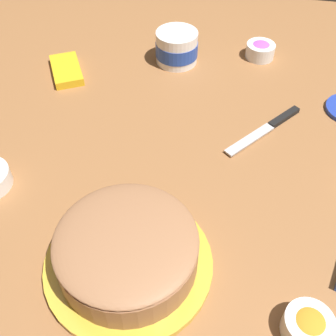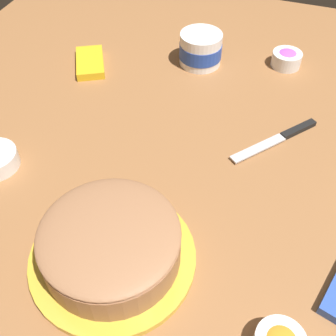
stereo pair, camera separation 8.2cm
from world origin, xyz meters
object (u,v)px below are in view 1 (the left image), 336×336
at_px(candy_box_lower, 66,70).
at_px(sprinkle_bowl_orange, 308,326).
at_px(spreading_knife, 270,126).
at_px(sprinkle_bowl_rainbow, 260,50).
at_px(frosted_cake, 127,252).
at_px(frosting_tub, 177,47).

bearing_deg(candy_box_lower, sprinkle_bowl_orange, -162.67).
distance_m(spreading_knife, sprinkle_bowl_rainbow, 0.30).
height_order(frosted_cake, sprinkle_bowl_orange, frosted_cake).
xyz_separation_m(frosting_tub, spreading_knife, (-0.23, -0.26, -0.04)).
bearing_deg(sprinkle_bowl_rainbow, sprinkle_bowl_orange, -172.50).
bearing_deg(frosting_tub, sprinkle_bowl_orange, -155.10).
distance_m(frosting_tub, candy_box_lower, 0.30).
bearing_deg(spreading_knife, candy_box_lower, 77.50).
xyz_separation_m(spreading_knife, sprinkle_bowl_rainbow, (0.29, 0.04, 0.02)).
xyz_separation_m(frosting_tub, sprinkle_bowl_rainbow, (0.06, -0.22, -0.02)).
bearing_deg(sprinkle_bowl_orange, candy_box_lower, 45.75).
distance_m(frosted_cake, spreading_knife, 0.47).
bearing_deg(candy_box_lower, sprinkle_bowl_rainbow, -99.02).
bearing_deg(sprinkle_bowl_rainbow, candy_box_lower, 109.40).
distance_m(frosted_cake, sprinkle_bowl_rainbow, 0.73).
distance_m(sprinkle_bowl_rainbow, sprinkle_bowl_orange, 0.77).
bearing_deg(frosted_cake, candy_box_lower, 30.25).
distance_m(spreading_knife, candy_box_lower, 0.55).
height_order(spreading_knife, sprinkle_bowl_orange, sprinkle_bowl_orange).
bearing_deg(sprinkle_bowl_orange, frosting_tub, 24.90).
distance_m(frosting_tub, sprinkle_bowl_orange, 0.77).
distance_m(spreading_knife, sprinkle_bowl_orange, 0.47).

